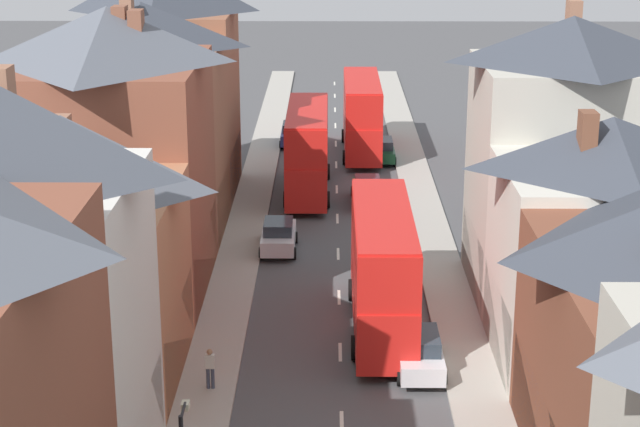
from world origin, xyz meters
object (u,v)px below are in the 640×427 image
Objects in this scene: car_near_blue at (367,190)px; car_parked_left_a at (381,150)px; double_decker_bus_mid_street at (362,115)px; pedestrian_mid_left at (210,367)px; double_decker_bus_far_approaching at (382,268)px; car_mid_black at (279,236)px; double_decker_bus_lead at (307,149)px; car_far_grey at (293,134)px; car_parked_right_a at (419,351)px.

car_parked_left_a reaches higher than car_near_blue.
double_decker_bus_mid_street is at bearing 122.35° from car_parked_left_a.
pedestrian_mid_left is (-6.74, -36.63, -1.78)m from double_decker_bus_mid_street.
double_decker_bus_far_approaching is at bearing -92.62° from car_parked_left_a.
car_parked_left_a is 35.49m from pedestrian_mid_left.
double_decker_bus_far_approaching reaches higher than car_near_blue.
double_decker_bus_mid_street is 12.17m from car_near_blue.
car_mid_black is (-4.90, -8.66, 0.05)m from car_near_blue.
double_decker_bus_lead is 12.66m from car_far_grey.
double_decker_bus_lead is at bearing -121.82° from car_parked_left_a.
pedestrian_mid_left reaches higher than car_near_blue.
car_mid_black is at bearing 83.40° from pedestrian_mid_left.
double_decker_bus_lead and double_decker_bus_far_approaching have the same top height.
car_parked_left_a is 1.05× the size of car_far_grey.
double_decker_bus_far_approaching is 2.40× the size of car_near_blue.
car_near_blue is 22.78m from car_parked_right_a.
double_decker_bus_lead is 9.52m from car_parked_left_a.
double_decker_bus_far_approaching is (3.60, -20.74, 0.00)m from double_decker_bus_lead.
car_near_blue is at bearing 89.97° from double_decker_bus_far_approaching.
double_decker_bus_mid_street reaches higher than car_near_blue.
car_mid_black is (-4.89, -20.67, -1.96)m from double_decker_bus_mid_street.
double_decker_bus_far_approaching is at bearing 108.02° from car_parked_right_a.
double_decker_bus_lead is 21.05m from double_decker_bus_far_approaching.
double_decker_bus_lead is 10.94m from car_mid_black.
car_mid_black is at bearing 113.77° from car_parked_right_a.
car_parked_right_a is (4.91, -24.77, -1.98)m from double_decker_bus_lead.
car_mid_black is at bearing -108.44° from car_parked_left_a.
car_parked_right_a is (1.30, -22.74, 0.04)m from car_near_blue.
double_decker_bus_lead is 6.71× the size of pedestrian_mid_left.
car_mid_black is at bearing 115.94° from double_decker_bus_far_approaching.
car_parked_left_a is at bearing -57.65° from double_decker_bus_mid_street.
double_decker_bus_far_approaching is 33.60m from car_far_grey.
double_decker_bus_lead is at bearing -109.84° from double_decker_bus_mid_street.
car_mid_black is at bearing -96.89° from double_decker_bus_lead.
car_parked_left_a is (4.91, 7.91, -2.01)m from double_decker_bus_lead.
double_decker_bus_mid_street reaches higher than car_parked_right_a.
double_decker_bus_lead is at bearing 83.11° from car_mid_black.
car_parked_right_a is 37.72m from car_far_grey.
double_decker_bus_lead is 1.00× the size of double_decker_bus_mid_street.
car_mid_black reaches higher than car_parked_right_a.
car_far_grey is at bearing 153.29° from double_decker_bus_mid_street.
double_decker_bus_mid_street and double_decker_bus_far_approaching have the same top height.
car_far_grey reaches higher than car_mid_black.
car_parked_right_a is 1.09× the size of car_far_grey.
pedestrian_mid_left reaches higher than car_mid_black.
double_decker_bus_mid_street is 2.46× the size of car_parked_right_a.
car_near_blue is at bearing 60.50° from car_mid_black.
car_mid_black is 2.51× the size of pedestrian_mid_left.
pedestrian_mid_left is (-1.85, -39.09, 0.18)m from car_far_grey.
double_decker_bus_mid_street is (3.60, 9.98, 0.00)m from double_decker_bus_lead.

